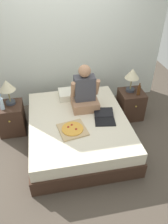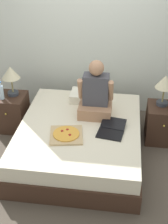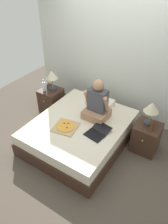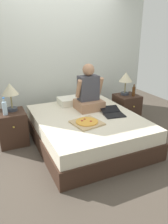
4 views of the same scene
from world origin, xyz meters
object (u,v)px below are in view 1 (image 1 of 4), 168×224
Objects in this scene: laptop at (105,118)px; lamp_on_left_nightstand at (7,87)px; nightstand_right at (131,104)px; bed at (78,130)px; lamp_on_right_nightstand at (132,75)px; person_seated at (85,93)px; pizza_box at (73,129)px; nightstand_left at (12,118)px; water_bottle at (1,103)px; beer_bottle at (139,90)px.

lamp_on_left_nightstand is at bearing 156.80° from laptop.
bed is at bearing -156.22° from nightstand_right.
lamp_on_right_nightstand is 0.58× the size of person_seated.
nightstand_left is at bearing 142.66° from pizza_box.
beer_bottle is (2.38, -0.01, -0.02)m from water_bottle.
water_bottle reaches higher than laptop.
beer_bottle is (1.19, 0.39, 0.42)m from bed.
water_bottle is (-0.08, -0.09, 0.39)m from nightstand_left.
beer_bottle is at bearing 32.53° from laptop.
nightstand_left is 1.19× the size of pizza_box.
water_bottle reaches higher than nightstand_left.
person_seated reaches higher than nightstand_right.
nightstand_right reaches higher than pizza_box.
water_bottle reaches higher than nightstand_right.
pizza_box is at bearing -163.49° from laptop.
beer_bottle is at bearing -3.80° from lamp_on_left_nightstand.
water_bottle is at bearing 179.76° from beer_bottle.
beer_bottle is at bearing 18.28° from bed.
lamp_on_left_nightstand is 2.28m from beer_bottle.
lamp_on_right_nightstand is at bearing 33.42° from pizza_box.
water_bottle is 0.61× the size of lamp_on_right_nightstand.
water_bottle is at bearing 162.78° from laptop.
lamp_on_right_nightstand is 1.51m from pizza_box.
pizza_box is at bearing -117.99° from person_seated.
nightstand_right is at bearing 0.00° from nightstand_left.
lamp_on_left_nightstand reaches higher than beer_bottle.
lamp_on_left_nightstand is 0.28m from water_bottle.
bed is 1.22m from nightstand_right.
person_seated is at bearing -10.56° from lamp_on_left_nightstand.
lamp_on_right_nightstand is 0.97× the size of pizza_box.
water_bottle is 0.50× the size of nightstand_right.
lamp_on_left_nightstand reaches higher than water_bottle.
person_seated is (1.37, -0.09, 0.09)m from water_bottle.
beer_bottle is at bearing 26.37° from pizza_box.
lamp_on_right_nightstand is 0.29m from beer_bottle.
nightstand_right is (2.23, 0.00, 0.00)m from nightstand_left.
beer_bottle reaches higher than nightstand_left.
person_seated is 0.70m from pizza_box.
lamp_on_left_nightstand reaches higher than nightstand_right.
pizza_box is at bearing -37.34° from nightstand_left.
nightstand_left is 2.28m from lamp_on_right_nightstand.
bed is 1.37m from lamp_on_right_nightstand.
nightstand_right is 1.07m from person_seated.
beer_bottle reaches higher than laptop.
bed is 2.48× the size of person_seated.
bed is 4.17× the size of pizza_box.
nightstand_left is at bearing -178.70° from lamp_on_right_nightstand.
nightstand_left is at bearing 180.00° from nightstand_right.
laptop reaches higher than pizza_box.
lamp_on_left_nightstand is at bearing 49.40° from water_bottle.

